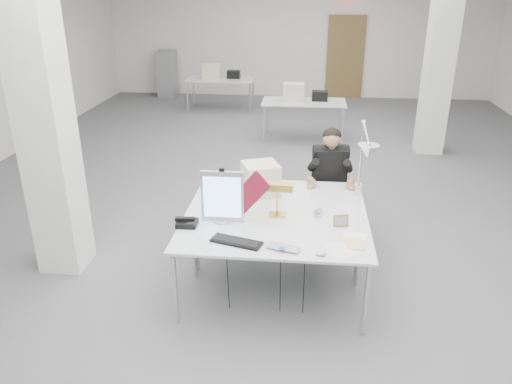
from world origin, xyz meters
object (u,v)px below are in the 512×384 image
at_px(office_chair, 329,191).
at_px(beige_monitor, 261,179).
at_px(desk_phone, 187,223).
at_px(seated_person, 330,165).
at_px(architect_lamp, 363,162).
at_px(bankers_lamp, 277,200).
at_px(monitor, 222,196).
at_px(desk_main, 273,235).
at_px(laptop, 282,250).

bearing_deg(office_chair, beige_monitor, -147.52).
bearing_deg(office_chair, desk_phone, -140.82).
relative_size(seated_person, architect_lamp, 0.98).
bearing_deg(bankers_lamp, office_chair, 68.14).
height_order(seated_person, monitor, seated_person).
relative_size(desk_phone, beige_monitor, 0.53).
height_order(desk_main, office_chair, office_chair).
xyz_separation_m(desk_main, beige_monitor, (-0.20, 0.92, 0.18)).
bearing_deg(office_chair, laptop, -111.80).
xyz_separation_m(office_chair, monitor, (-1.06, -1.35, 0.46)).
relative_size(monitor, laptop, 1.78).
distance_m(office_chair, laptop, 1.96).
xyz_separation_m(laptop, desk_phone, (-0.92, 0.40, 0.01)).
distance_m(desk_main, architect_lamp, 1.24).
bearing_deg(monitor, beige_monitor, 66.77).
bearing_deg(laptop, desk_phone, 172.69).
height_order(desk_main, architect_lamp, architect_lamp).
bearing_deg(laptop, beige_monitor, 119.80).
xyz_separation_m(monitor, bankers_lamp, (0.51, 0.17, -0.09)).
relative_size(office_chair, desk_phone, 5.71).
height_order(office_chair, beige_monitor, beige_monitor).
bearing_deg(desk_phone, laptop, -24.51).
distance_m(desk_main, laptop, 0.33).
bearing_deg(beige_monitor, desk_phone, -147.79).
bearing_deg(beige_monitor, seated_person, 16.80).
relative_size(desk_main, monitor, 3.54).
bearing_deg(monitor, seated_person, 50.53).
distance_m(office_chair, beige_monitor, 1.08).
relative_size(desk_main, architect_lamp, 1.95).
bearing_deg(desk_main, office_chair, 70.29).
distance_m(seated_person, desk_phone, 2.00).
relative_size(beige_monitor, architect_lamp, 0.39).
relative_size(bankers_lamp, architect_lamp, 0.35).
height_order(laptop, beige_monitor, beige_monitor).
height_order(office_chair, architect_lamp, architect_lamp).
relative_size(seated_person, monitor, 1.78).
relative_size(bankers_lamp, beige_monitor, 0.88).
relative_size(desk_phone, architect_lamp, 0.21).
xyz_separation_m(monitor, laptop, (0.60, -0.54, -0.24)).
height_order(desk_main, monitor, monitor).
distance_m(seated_person, architect_lamp, 0.88).
relative_size(laptop, architect_lamp, 0.31).
height_order(desk_phone, architect_lamp, architect_lamp).
height_order(monitor, laptop, monitor).
relative_size(office_chair, seated_person, 1.21).
relative_size(seated_person, desk_phone, 4.71).
xyz_separation_m(desk_main, laptop, (0.10, -0.31, 0.02)).
bearing_deg(laptop, bankers_lamp, 113.04).
bearing_deg(laptop, architect_lamp, 71.29).
bearing_deg(bankers_lamp, beige_monitor, 115.39).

